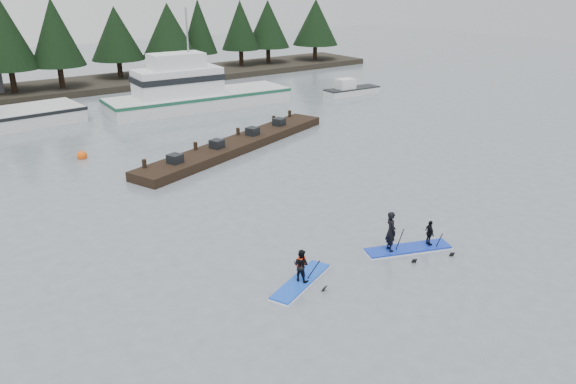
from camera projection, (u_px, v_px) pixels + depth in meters
ground at (382, 265)px, 21.16m from camera, size 160.00×160.00×0.00m
far_shore at (61, 88)px, 52.60m from camera, size 70.00×8.00×0.60m
treeline at (62, 91)px, 52.71m from camera, size 60.00×4.00×8.00m
fishing_boat_medium at (195, 100)px, 46.01m from camera, size 15.25×5.30×8.85m
skiff at (352, 91)px, 51.10m from camera, size 5.44×1.90×0.62m
floating_dock at (238, 144)px, 35.28m from camera, size 15.98×7.47×0.54m
buoy_b at (82, 158)px, 33.49m from camera, size 0.60×0.60×0.60m
paddleboard_solo at (301, 272)px, 19.80m from camera, size 3.15×1.92×1.80m
paddleboard_duo at (405, 238)px, 22.10m from camera, size 3.53×2.00×2.28m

